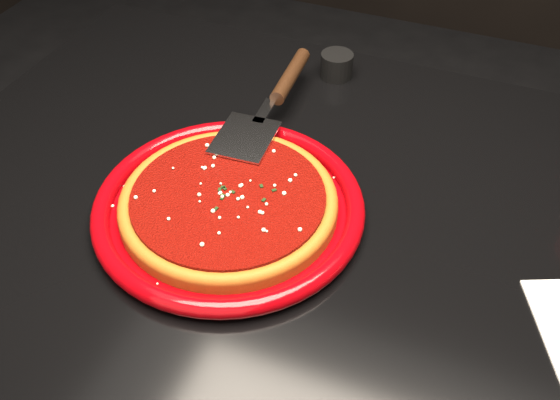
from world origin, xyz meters
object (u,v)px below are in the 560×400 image
(table, at_px, (320,363))
(ramekin, at_px, (337,65))
(plate, at_px, (229,206))
(pizza_server, at_px, (271,102))

(table, height_order, ramekin, ramekin)
(table, xyz_separation_m, ramekin, (-0.10, 0.31, 0.40))
(plate, bearing_deg, pizza_server, 96.56)
(ramekin, bearing_deg, plate, -93.75)
(plate, bearing_deg, ramekin, 86.25)
(plate, distance_m, pizza_server, 0.20)
(table, distance_m, ramekin, 0.51)
(pizza_server, bearing_deg, table, -46.90)
(pizza_server, height_order, ramekin, pizza_server)
(table, bearing_deg, ramekin, 107.78)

